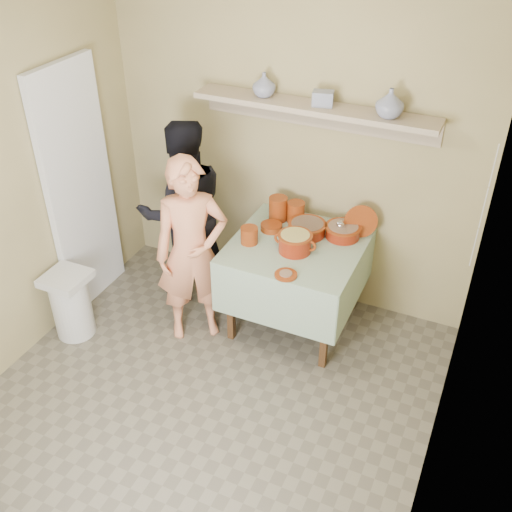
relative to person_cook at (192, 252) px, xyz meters
The scene contains 22 objects.
ground 1.22m from the person_cook, 63.92° to the right, with size 3.50×3.50×0.00m, color #645E4F.
tile_panel 1.07m from the person_cook, behind, with size 0.06×0.70×2.00m, color silver.
plate_stack_a 0.80m from the person_cook, 59.58° to the left, with size 0.15×0.15×0.20m, color maroon.
plate_stack_b 0.90m from the person_cook, 53.11° to the left, with size 0.14×0.14×0.17m, color maroon.
bowl_stack 0.45m from the person_cook, 39.32° to the left, with size 0.13×0.13×0.13m, color maroon.
empty_bowl 0.67m from the person_cook, 51.20° to the left, with size 0.17×0.17×0.05m, color maroon.
propped_lid 1.30m from the person_cook, 34.43° to the left, with size 0.25×0.25×0.02m, color maroon.
vase_right 1.74m from the person_cook, 32.29° to the left, with size 0.19×0.19×0.20m, color navy.
vase_left 1.33m from the person_cook, 72.76° to the left, with size 0.17×0.17×0.18m, color navy.
ceramic_box 1.45m from the person_cook, 47.81° to the left, with size 0.14×0.10×0.10m, color navy.
person_cook is the anchor object (origin of this frame).
person_helper 0.56m from the person_cook, 125.81° to the left, with size 0.76×0.59×1.56m, color black.
room_shell 1.29m from the person_cook, 63.92° to the right, with size 3.04×3.54×2.62m.
serving_table 0.80m from the person_cook, 31.39° to the left, with size 0.97×0.97×0.76m.
cazuela_meat_a 0.90m from the person_cook, 39.62° to the left, with size 0.30×0.30×0.10m.
cazuela_meat_b 1.15m from the person_cook, 34.15° to the left, with size 0.28×0.28×0.10m.
ladle 1.13m from the person_cook, 33.96° to the left, with size 0.08×0.26×0.19m.
cazuela_rice 0.77m from the person_cook, 24.47° to the left, with size 0.33×0.25×0.14m.
front_plate 0.75m from the person_cook, ahead, with size 0.16×0.16×0.03m.
wall_shelf 1.36m from the person_cook, 51.43° to the left, with size 1.80×0.25×0.21m.
trash_bin 1.07m from the person_cook, 153.86° to the right, with size 0.32×0.32×0.56m.
electrical_cord 2.05m from the person_cook, 17.89° to the left, with size 0.01×0.05×0.90m.
Camera 1 is at (1.53, -2.28, 3.21)m, focal length 42.00 mm.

